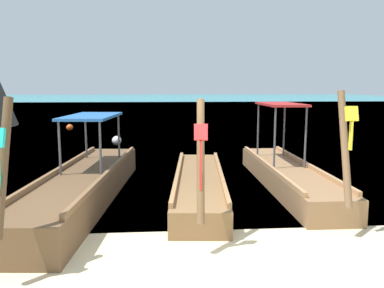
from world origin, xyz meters
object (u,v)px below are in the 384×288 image
Objects in this scene: mooring_buoy_near at (70,128)px; mooring_buoy_far at (117,141)px; longtail_boat_turquoise_ribbon at (84,185)px; longtail_boat_red_ribbon at (199,185)px; longtail_boat_yellow_ribbon at (287,174)px.

mooring_buoy_near is 6.70m from mooring_buoy_far.
longtail_boat_turquoise_ribbon is 1.18× the size of longtail_boat_red_ribbon.
longtail_boat_turquoise_ribbon reaches higher than mooring_buoy_far.
longtail_boat_yellow_ribbon is at bearing -56.04° from mooring_buoy_far.
mooring_buoy_far is (-0.23, 8.39, -0.17)m from longtail_boat_turquoise_ribbon.
longtail_boat_red_ribbon is at bearing -66.46° from mooring_buoy_near.
longtail_boat_yellow_ribbon reaches higher than mooring_buoy_near.
longtail_boat_yellow_ribbon reaches higher than longtail_boat_red_ribbon.
longtail_boat_red_ribbon reaches higher than mooring_buoy_far.
longtail_boat_yellow_ribbon reaches higher than longtail_boat_turquoise_ribbon.
longtail_boat_yellow_ribbon is at bearing 15.22° from longtail_boat_red_ribbon.
longtail_boat_turquoise_ribbon is 18.20× the size of mooring_buoy_far.
mooring_buoy_near is 0.94× the size of mooring_buoy_far.
longtail_boat_turquoise_ribbon is 4.91m from longtail_boat_yellow_ribbon.
longtail_boat_red_ribbon is at bearing -71.07° from mooring_buoy_far.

